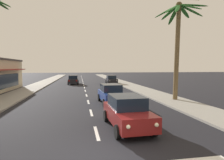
{
  "coord_description": "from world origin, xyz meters",
  "views": [
    {
      "loc": [
        -0.81,
        -6.15,
        3.17
      ],
      "look_at": [
        1.69,
        8.0,
        2.2
      ],
      "focal_mm": 30.1,
      "sensor_mm": 36.0,
      "label": 1
    }
  ],
  "objects_px": {
    "sedan_oncoming_far": "(73,80)",
    "sedan_third_in_queue": "(111,94)",
    "traffic_signal_mast": "(202,5)",
    "sedan_lead_at_stop_bar": "(127,111)",
    "palm_right_second": "(178,33)",
    "sedan_parked_nearest_kerb": "(111,80)"
  },
  "relations": [
    {
      "from": "sedan_oncoming_far",
      "to": "sedan_third_in_queue",
      "type": "bearing_deg",
      "value": -79.13
    },
    {
      "from": "traffic_signal_mast",
      "to": "sedan_third_in_queue",
      "type": "distance_m",
      "value": 11.47
    },
    {
      "from": "sedan_lead_at_stop_bar",
      "to": "palm_right_second",
      "type": "xyz_separation_m",
      "value": [
        6.67,
        6.9,
        5.5
      ]
    },
    {
      "from": "sedan_third_in_queue",
      "to": "sedan_parked_nearest_kerb",
      "type": "xyz_separation_m",
      "value": [
        3.32,
        19.04,
        0.0
      ]
    },
    {
      "from": "sedan_lead_at_stop_bar",
      "to": "palm_right_second",
      "type": "bearing_deg",
      "value": 46.0
    },
    {
      "from": "sedan_third_in_queue",
      "to": "palm_right_second",
      "type": "xyz_separation_m",
      "value": [
        6.35,
        0.13,
        5.5
      ]
    },
    {
      "from": "traffic_signal_mast",
      "to": "sedan_lead_at_stop_bar",
      "type": "xyz_separation_m",
      "value": [
        -1.53,
        3.77,
        -4.36
      ]
    },
    {
      "from": "palm_right_second",
      "to": "sedan_oncoming_far",
      "type": "bearing_deg",
      "value": 117.11
    },
    {
      "from": "sedan_lead_at_stop_bar",
      "to": "sedan_parked_nearest_kerb",
      "type": "xyz_separation_m",
      "value": [
        3.63,
        25.81,
        0.0
      ]
    },
    {
      "from": "sedan_third_in_queue",
      "to": "sedan_parked_nearest_kerb",
      "type": "distance_m",
      "value": 19.32
    },
    {
      "from": "traffic_signal_mast",
      "to": "sedan_parked_nearest_kerb",
      "type": "height_order",
      "value": "traffic_signal_mast"
    },
    {
      "from": "traffic_signal_mast",
      "to": "sedan_oncoming_far",
      "type": "xyz_separation_m",
      "value": [
        -5.08,
        30.61,
        -4.36
      ]
    },
    {
      "from": "traffic_signal_mast",
      "to": "sedan_parked_nearest_kerb",
      "type": "bearing_deg",
      "value": 85.95
    },
    {
      "from": "palm_right_second",
      "to": "traffic_signal_mast",
      "type": "bearing_deg",
      "value": -115.67
    },
    {
      "from": "sedan_third_in_queue",
      "to": "sedan_parked_nearest_kerb",
      "type": "height_order",
      "value": "same"
    },
    {
      "from": "sedan_lead_at_stop_bar",
      "to": "sedan_oncoming_far",
      "type": "height_order",
      "value": "same"
    },
    {
      "from": "sedan_lead_at_stop_bar",
      "to": "sedan_parked_nearest_kerb",
      "type": "height_order",
      "value": "same"
    },
    {
      "from": "traffic_signal_mast",
      "to": "sedan_oncoming_far",
      "type": "bearing_deg",
      "value": 99.42
    },
    {
      "from": "sedan_oncoming_far",
      "to": "sedan_parked_nearest_kerb",
      "type": "distance_m",
      "value": 7.25
    },
    {
      "from": "traffic_signal_mast",
      "to": "sedan_oncoming_far",
      "type": "relative_size",
      "value": 2.38
    },
    {
      "from": "sedan_lead_at_stop_bar",
      "to": "sedan_parked_nearest_kerb",
      "type": "bearing_deg",
      "value": 81.99
    },
    {
      "from": "traffic_signal_mast",
      "to": "sedan_third_in_queue",
      "type": "height_order",
      "value": "traffic_signal_mast"
    }
  ]
}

